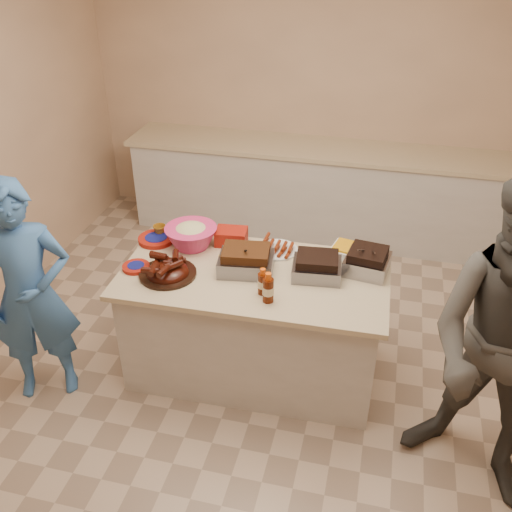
% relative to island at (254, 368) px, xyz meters
% --- Properties ---
extents(room, '(4.50, 5.00, 2.70)m').
position_rel_island_xyz_m(room, '(0.09, -0.11, 0.00)').
color(room, '#D5AD89').
rests_on(room, ground).
extents(back_counter, '(3.60, 0.64, 0.90)m').
position_rel_island_xyz_m(back_counter, '(0.09, 2.09, 0.45)').
color(back_counter, beige).
rests_on(back_counter, ground).
extents(island, '(1.72, 0.93, 0.81)m').
position_rel_island_xyz_m(island, '(0.00, 0.00, 0.00)').
color(island, beige).
rests_on(island, ground).
extents(rib_platter, '(0.41, 0.41, 0.15)m').
position_rel_island_xyz_m(rib_platter, '(-0.53, -0.15, 0.81)').
color(rib_platter, '#3A0E06').
rests_on(rib_platter, island).
extents(pulled_pork_tray, '(0.38, 0.30, 0.10)m').
position_rel_island_xyz_m(pulled_pork_tray, '(-0.06, 0.02, 0.81)').
color(pulled_pork_tray, '#47230F').
rests_on(pulled_pork_tray, island).
extents(brisket_tray, '(0.33, 0.28, 0.09)m').
position_rel_island_xyz_m(brisket_tray, '(0.39, 0.07, 0.81)').
color(brisket_tray, black).
rests_on(brisket_tray, island).
extents(roasting_pan, '(0.30, 0.30, 0.11)m').
position_rel_island_xyz_m(roasting_pan, '(0.69, 0.20, 0.81)').
color(roasting_pan, gray).
rests_on(roasting_pan, island).
extents(coleslaw_bowl, '(0.37, 0.37, 0.25)m').
position_rel_island_xyz_m(coleslaw_bowl, '(-0.50, 0.23, 0.81)').
color(coleslaw_bowl, '#D32D6A').
rests_on(coleslaw_bowl, island).
extents(sausage_plate, '(0.31, 0.31, 0.05)m').
position_rel_island_xyz_m(sausage_plate, '(0.09, 0.31, 0.81)').
color(sausage_plate, silver).
rests_on(sausage_plate, island).
extents(mac_cheese_dish, '(0.31, 0.25, 0.07)m').
position_rel_island_xyz_m(mac_cheese_dish, '(0.58, 0.37, 0.81)').
color(mac_cheese_dish, gold).
rests_on(mac_cheese_dish, island).
extents(bbq_bottle_a, '(0.06, 0.06, 0.18)m').
position_rel_island_xyz_m(bbq_bottle_a, '(0.10, -0.20, 0.81)').
color(bbq_bottle_a, '#461504').
rests_on(bbq_bottle_a, island).
extents(bbq_bottle_b, '(0.07, 0.07, 0.20)m').
position_rel_island_xyz_m(bbq_bottle_b, '(0.15, -0.27, 0.81)').
color(bbq_bottle_b, '#461504').
rests_on(bbq_bottle_b, island).
extents(mustard_bottle, '(0.04, 0.04, 0.11)m').
position_rel_island_xyz_m(mustard_bottle, '(-0.23, 0.04, 0.81)').
color(mustard_bottle, '#F3B800').
rests_on(mustard_bottle, island).
extents(sauce_bowl, '(0.14, 0.05, 0.14)m').
position_rel_island_xyz_m(sauce_bowl, '(-0.08, 0.21, 0.81)').
color(sauce_bowl, silver).
rests_on(sauce_bowl, island).
extents(plate_stack_large, '(0.26, 0.26, 0.03)m').
position_rel_island_xyz_m(plate_stack_large, '(-0.76, 0.24, 0.81)').
color(plate_stack_large, maroon).
rests_on(plate_stack_large, island).
extents(plate_stack_small, '(0.18, 0.18, 0.02)m').
position_rel_island_xyz_m(plate_stack_small, '(-0.76, -0.13, 0.81)').
color(plate_stack_small, maroon).
rests_on(plate_stack_small, island).
extents(plastic_cup, '(0.09, 0.09, 0.09)m').
position_rel_island_xyz_m(plastic_cup, '(-0.76, 0.31, 0.81)').
color(plastic_cup, '#8B5A12').
rests_on(plastic_cup, island).
extents(basket_stack, '(0.23, 0.18, 0.11)m').
position_rel_island_xyz_m(basket_stack, '(-0.24, 0.33, 0.81)').
color(basket_stack, maroon).
rests_on(basket_stack, island).
extents(guest_blue, '(1.16, 1.61, 0.36)m').
position_rel_island_xyz_m(guest_blue, '(-1.31, -0.49, 0.00)').
color(guest_blue, '#3A6BAD').
rests_on(guest_blue, ground).
extents(guest_gray, '(1.68, 2.10, 0.71)m').
position_rel_island_xyz_m(guest_gray, '(1.45, -0.59, 0.00)').
color(guest_gray, '#4A4842').
rests_on(guest_gray, ground).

